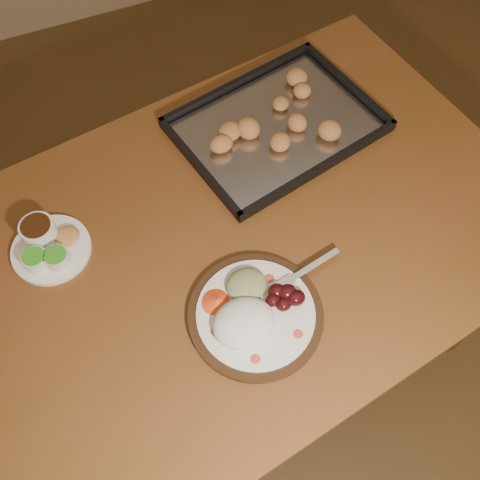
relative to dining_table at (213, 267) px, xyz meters
name	(u,v)px	position (x,y,z in m)	size (l,w,h in m)	color
ground	(291,364)	(0.20, -0.13, -0.65)	(4.00, 4.00, 0.00)	brown
dining_table	(213,267)	(0.00, 0.00, 0.00)	(1.62, 1.13, 0.75)	brown
dinner_plate	(252,313)	(0.02, -0.19, 0.12)	(0.36, 0.28, 0.06)	black
condiment_saucer	(47,245)	(-0.33, 0.13, 0.12)	(0.17, 0.17, 0.06)	white
baking_tray	(277,124)	(0.28, 0.26, 0.11)	(0.54, 0.45, 0.05)	black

